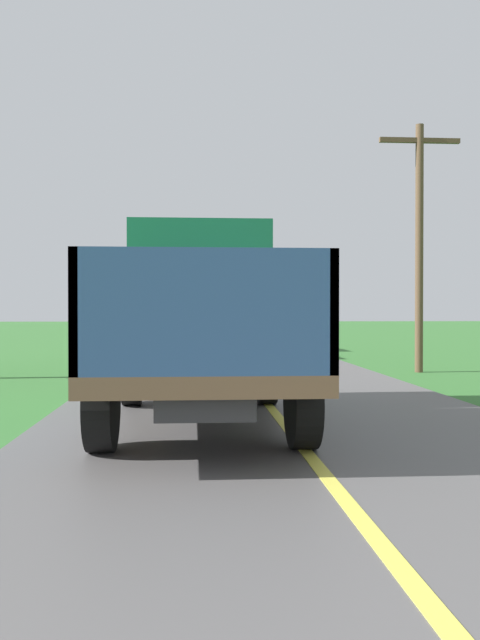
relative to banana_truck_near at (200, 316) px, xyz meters
The scene contains 3 objects.
banana_truck_near is the anchor object (origin of this frame).
banana_truck_far 14.89m from the banana_truck_near, 88.47° to the left, with size 2.38×5.81×2.80m.
utility_pole_roadside 9.03m from the banana_truck_near, 50.79° to the left, with size 2.05×0.20×6.22m.
Camera 1 is at (-1.17, 1.19, 1.54)m, focal length 37.05 mm.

